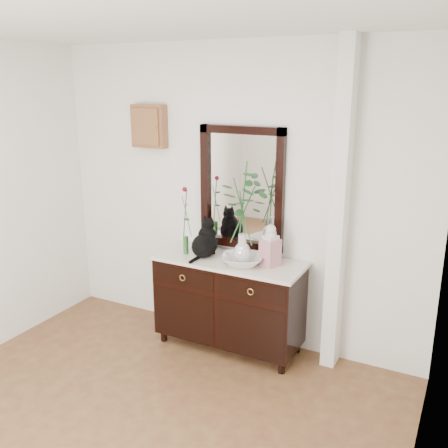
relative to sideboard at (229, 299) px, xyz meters
The scene contains 10 objects.
wall_back 0.92m from the sideboard, 111.80° to the left, with size 3.60×0.04×2.70m, color silver.
pilaster 1.27m from the sideboard, 10.70° to the left, with size 0.12×0.20×2.70m, color silver.
sideboard is the anchor object (origin of this frame).
wall_mirror 0.99m from the sideboard, 90.00° to the left, with size 0.80×0.06×1.10m.
key_cabinet 1.77m from the sideboard, 167.54° to the left, with size 0.35×0.10×0.40m, color brown.
cat 0.60m from the sideboard, behind, with size 0.24×0.30×0.35m, color black, non-canonical shape.
lotus_bowl 0.45m from the sideboard, 23.86° to the right, with size 0.34×0.34×0.08m, color silver.
vase_branches 0.86m from the sideboard, 23.86° to the right, with size 0.42×0.42×0.89m, color silver, non-canonical shape.
bud_vase_rose 0.81m from the sideboard, behind, with size 0.08×0.08×0.63m, color #2C5E2C, non-canonical shape.
ginger_jar 0.68m from the sideboard, ahead, with size 0.14×0.14×0.37m, color silver, non-canonical shape.
Camera 1 is at (1.95, -1.95, 2.36)m, focal length 40.00 mm.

